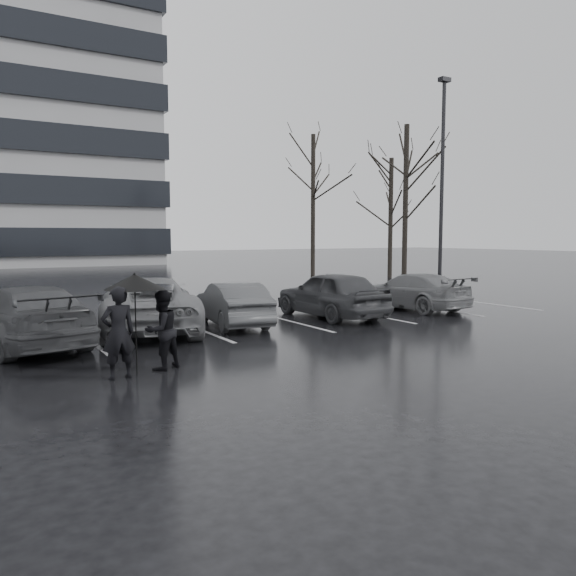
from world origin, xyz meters
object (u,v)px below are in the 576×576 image
at_px(car_west_c, 25,317).
at_px(pedestrian_right, 161,330).
at_px(car_main, 331,294).
at_px(car_west_b, 149,304).
at_px(pedestrian_left, 118,333).
at_px(car_east, 412,291).
at_px(car_west_a, 233,304).
at_px(tree_north, 313,206).
at_px(tree_ne, 391,218).
at_px(tree_east, 405,205).
at_px(lamp_post, 442,196).

height_order(car_west_c, pedestrian_right, pedestrian_right).
relative_size(car_main, pedestrian_right, 2.84).
height_order(car_west_b, pedestrian_left, pedestrian_left).
bearing_deg(car_east, pedestrian_left, 17.45).
height_order(car_west_a, car_west_b, car_west_b).
bearing_deg(tree_north, car_west_c, -139.08).
bearing_deg(pedestrian_right, tree_north, -153.70).
xyz_separation_m(car_west_a, tree_ne, (15.65, 11.63, 2.90)).
bearing_deg(car_west_c, pedestrian_right, 107.74).
distance_m(car_west_c, pedestrian_right, 4.04).
bearing_deg(pedestrian_left, tree_east, -150.31).
bearing_deg(car_main, car_east, -178.29).
bearing_deg(tree_north, car_east, -110.74).
bearing_deg(lamp_post, car_main, -155.94).
xyz_separation_m(car_east, pedestrian_right, (-9.93, -4.06, 0.12)).
bearing_deg(car_west_b, lamp_post, -151.63).
height_order(pedestrian_right, tree_ne, tree_ne).
relative_size(car_west_a, tree_east, 0.45).
xyz_separation_m(car_west_c, pedestrian_left, (1.09, -3.84, 0.12)).
relative_size(tree_ne, tree_north, 0.82).
bearing_deg(car_west_b, car_west_a, -171.99).
bearing_deg(tree_north, tree_east, -81.87).
bearing_deg(tree_ne, pedestrian_left, -141.21).
height_order(car_west_a, tree_north, tree_north).
bearing_deg(car_west_a, pedestrian_left, 54.43).
distance_m(car_east, tree_north, 15.98).
height_order(car_west_a, pedestrian_right, pedestrian_right).
bearing_deg(car_main, lamp_post, -156.94).
distance_m(car_west_c, tree_ne, 24.28).
relative_size(car_main, car_west_a, 1.15).
relative_size(car_east, pedestrian_right, 2.86).
height_order(pedestrian_left, pedestrian_right, pedestrian_left).
bearing_deg(lamp_post, pedestrian_right, -152.83).
height_order(car_east, pedestrian_left, pedestrian_left).
distance_m(car_main, car_west_c, 8.46).
height_order(car_main, pedestrian_left, pedestrian_left).
bearing_deg(car_west_b, tree_east, -139.83).
relative_size(car_main, lamp_post, 0.46).
height_order(car_main, tree_east, tree_east).
bearing_deg(lamp_post, car_west_b, -166.22).
relative_size(car_west_b, pedestrian_left, 3.15).
height_order(car_main, car_west_c, car_main).
relative_size(tree_east, tree_ne, 1.14).
height_order(car_east, lamp_post, lamp_post).
relative_size(car_west_c, pedestrian_right, 3.23).
bearing_deg(pedestrian_right, car_west_c, -85.35).
relative_size(pedestrian_right, lamp_post, 0.16).
bearing_deg(car_east, lamp_post, -148.71).
distance_m(car_west_b, pedestrian_right, 4.37).
distance_m(car_west_c, car_east, 11.88).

